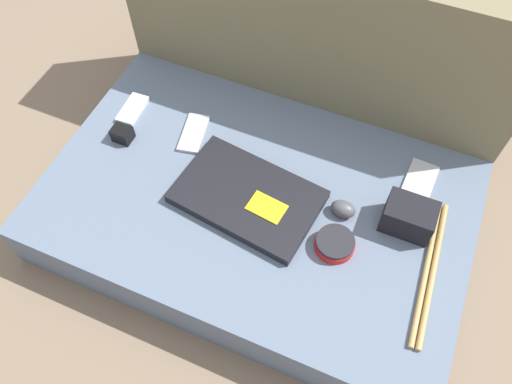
% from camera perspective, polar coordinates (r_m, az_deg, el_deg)
% --- Properties ---
extents(ground_plane, '(8.00, 8.00, 0.00)m').
position_cam_1_polar(ground_plane, '(1.39, -0.00, -3.88)').
color(ground_plane, '#7A6651').
extents(couch_seat, '(1.07, 0.68, 0.16)m').
position_cam_1_polar(couch_seat, '(1.33, -0.00, -2.27)').
color(couch_seat, slate).
rests_on(couch_seat, ground_plane).
extents(couch_backrest, '(1.07, 0.20, 0.57)m').
position_cam_1_polar(couch_backrest, '(1.44, 7.18, 16.21)').
color(couch_backrest, '#756B4C').
rests_on(couch_backrest, ground_plane).
extents(laptop, '(0.38, 0.26, 0.03)m').
position_cam_1_polar(laptop, '(1.24, -0.95, -0.52)').
color(laptop, black).
rests_on(laptop, couch_seat).
extents(computer_mouse, '(0.06, 0.05, 0.04)m').
position_cam_1_polar(computer_mouse, '(1.24, 9.92, -1.92)').
color(computer_mouse, '#4C4C51').
rests_on(computer_mouse, couch_seat).
extents(speaker_puck, '(0.10, 0.10, 0.03)m').
position_cam_1_polar(speaker_puck, '(1.19, 9.00, -5.85)').
color(speaker_puck, red).
rests_on(speaker_puck, couch_seat).
extents(phone_silver, '(0.06, 0.11, 0.01)m').
position_cam_1_polar(phone_silver, '(1.47, -13.92, 9.16)').
color(phone_silver, silver).
rests_on(phone_silver, couch_seat).
extents(phone_black, '(0.08, 0.12, 0.01)m').
position_cam_1_polar(phone_black, '(1.35, 18.25, 1.33)').
color(phone_black, '#B7B7BC').
rests_on(phone_black, couch_seat).
extents(phone_small, '(0.08, 0.14, 0.01)m').
position_cam_1_polar(phone_small, '(1.38, -7.13, 6.68)').
color(phone_small, '#B7B7BC').
rests_on(phone_small, couch_seat).
extents(camera_pouch, '(0.12, 0.08, 0.08)m').
position_cam_1_polar(camera_pouch, '(1.24, 17.05, -2.73)').
color(camera_pouch, black).
rests_on(camera_pouch, couch_seat).
extents(charger_brick, '(0.05, 0.04, 0.04)m').
position_cam_1_polar(charger_brick, '(1.40, -15.03, 6.43)').
color(charger_brick, black).
rests_on(charger_brick, couch_seat).
extents(drumstick_pair, '(0.05, 0.38, 0.01)m').
position_cam_1_polar(drumstick_pair, '(1.22, 19.23, -8.53)').
color(drumstick_pair, tan).
rests_on(drumstick_pair, couch_seat).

